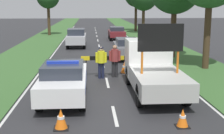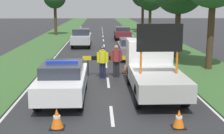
% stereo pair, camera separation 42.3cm
% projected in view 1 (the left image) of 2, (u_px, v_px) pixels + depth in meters
% --- Properties ---
extents(ground_plane, '(160.00, 160.00, 0.00)m').
position_uv_depth(ground_plane, '(110.00, 95.00, 13.59)').
color(ground_plane, '#28282B').
extents(lane_markings, '(7.72, 63.64, 0.01)m').
position_uv_depth(lane_markings, '(100.00, 51.00, 26.68)').
color(lane_markings, silver).
rests_on(lane_markings, ground).
extents(grass_verge_left, '(4.11, 120.00, 0.03)m').
position_uv_depth(grass_verge_left, '(42.00, 42.00, 32.75)').
color(grass_verge_left, '#38602D').
rests_on(grass_verge_left, ground).
extents(grass_verge_right, '(4.11, 120.00, 0.03)m').
position_uv_depth(grass_verge_right, '(154.00, 41.00, 33.56)').
color(grass_verge_right, '#38602D').
rests_on(grass_verge_right, ground).
extents(police_car, '(1.85, 4.86, 1.65)m').
position_uv_depth(police_car, '(64.00, 80.00, 12.91)').
color(police_car, white).
rests_on(police_car, ground).
extents(work_truck, '(2.06, 5.47, 3.15)m').
position_uv_depth(work_truck, '(152.00, 68.00, 14.08)').
color(work_truck, white).
rests_on(work_truck, ground).
extents(road_barrier, '(2.84, 0.08, 1.12)m').
position_uv_depth(road_barrier, '(107.00, 60.00, 17.15)').
color(road_barrier, black).
rests_on(road_barrier, ground).
extents(police_officer, '(0.61, 0.39, 1.70)m').
position_uv_depth(police_officer, '(101.00, 60.00, 16.58)').
color(police_officer, '#191E38').
rests_on(police_officer, ground).
extents(pedestrian_civilian, '(0.63, 0.40, 1.76)m').
position_uv_depth(pedestrian_civilian, '(115.00, 58.00, 16.85)').
color(pedestrian_civilian, '#232326').
rests_on(pedestrian_civilian, ground).
extents(traffic_cone_near_police, '(0.50, 0.50, 0.69)m').
position_uv_depth(traffic_cone_near_police, '(125.00, 67.00, 17.97)').
color(traffic_cone_near_police, black).
rests_on(traffic_cone_near_police, ground).
extents(traffic_cone_centre_front, '(0.48, 0.48, 0.66)m').
position_uv_depth(traffic_cone_centre_front, '(61.00, 119.00, 9.87)').
color(traffic_cone_centre_front, black).
rests_on(traffic_cone_centre_front, ground).
extents(traffic_cone_near_truck, '(0.44, 0.44, 0.60)m').
position_uv_depth(traffic_cone_near_truck, '(183.00, 118.00, 10.04)').
color(traffic_cone_near_truck, black).
rests_on(traffic_cone_near_truck, ground).
extents(traffic_cone_behind_barrier, '(0.34, 0.34, 0.48)m').
position_uv_depth(traffic_cone_behind_barrier, '(135.00, 67.00, 18.73)').
color(traffic_cone_behind_barrier, black).
rests_on(traffic_cone_behind_barrier, ground).
extents(traffic_cone_lane_edge, '(0.52, 0.52, 0.72)m').
position_uv_depth(traffic_cone_lane_edge, '(69.00, 70.00, 17.25)').
color(traffic_cone_lane_edge, black).
rests_on(traffic_cone_lane_edge, ground).
extents(queued_car_suv_grey, '(1.74, 4.63, 1.47)m').
position_uv_depth(queued_car_suv_grey, '(127.00, 48.00, 23.13)').
color(queued_car_suv_grey, slate).
rests_on(queued_car_suv_grey, ground).
extents(queued_car_sedan_silver, '(1.74, 4.50, 1.70)m').
position_uv_depth(queued_car_sedan_silver, '(76.00, 37.00, 29.28)').
color(queued_car_sedan_silver, '#B2B2B7').
rests_on(queued_car_sedan_silver, ground).
extents(queued_car_wagon_maroon, '(1.74, 4.05, 1.44)m').
position_uv_depth(queued_car_wagon_maroon, '(117.00, 33.00, 35.43)').
color(queued_car_wagon_maroon, maroon).
rests_on(queued_car_wagon_maroon, ground).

